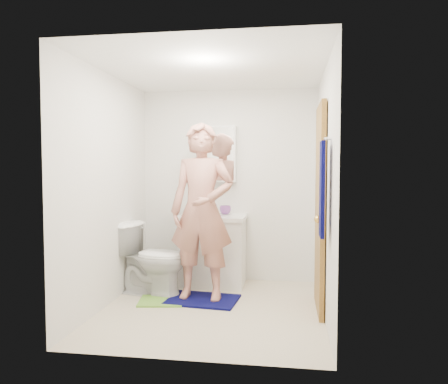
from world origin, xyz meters
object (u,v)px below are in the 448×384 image
(medicine_cabinet, at_px, (216,154))
(soap_dispenser, at_px, (192,208))
(towel, at_px, (322,189))
(toilet, at_px, (152,258))
(man, at_px, (202,211))
(toothbrush_cup, at_px, (225,210))
(vanity_cabinet, at_px, (213,252))

(medicine_cabinet, height_order, soap_dispenser, medicine_cabinet)
(soap_dispenser, bearing_deg, medicine_cabinet, 47.54)
(towel, bearing_deg, toilet, 151.23)
(soap_dispenser, height_order, man, man)
(toothbrush_cup, distance_m, man, 0.76)
(toilet, relative_size, man, 0.43)
(toothbrush_cup, bearing_deg, soap_dispenser, -156.33)
(soap_dispenser, bearing_deg, towel, -45.12)
(vanity_cabinet, bearing_deg, toilet, -141.21)
(toothbrush_cup, xyz_separation_m, man, (-0.14, -0.75, 0.06))
(vanity_cabinet, xyz_separation_m, toothbrush_cup, (0.13, 0.12, 0.50))
(soap_dispenser, bearing_deg, man, -67.79)
(towel, height_order, soap_dispenser, towel)
(vanity_cabinet, height_order, toilet, toilet)
(toilet, bearing_deg, vanity_cabinet, -39.43)
(medicine_cabinet, relative_size, man, 0.37)
(towel, distance_m, soap_dispenser, 2.05)
(vanity_cabinet, relative_size, toilet, 0.99)
(towel, xyz_separation_m, soap_dispenser, (-1.43, 1.44, -0.32))
(towel, relative_size, man, 0.42)
(medicine_cabinet, relative_size, towel, 0.87)
(toilet, distance_m, man, 0.84)
(medicine_cabinet, xyz_separation_m, toothbrush_cup, (0.13, -0.11, -0.70))
(soap_dispenser, bearing_deg, toilet, -129.39)
(medicine_cabinet, bearing_deg, vanity_cabinet, -90.00)
(medicine_cabinet, relative_size, toothbrush_cup, 5.08)
(medicine_cabinet, xyz_separation_m, toilet, (-0.62, -0.72, -1.19))
(vanity_cabinet, height_order, toothbrush_cup, toothbrush_cup)
(towel, relative_size, toothbrush_cup, 5.81)
(towel, xyz_separation_m, toothbrush_cup, (-1.05, 1.60, -0.35))
(man, bearing_deg, toothbrush_cup, 81.72)
(toilet, bearing_deg, towel, -106.99)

